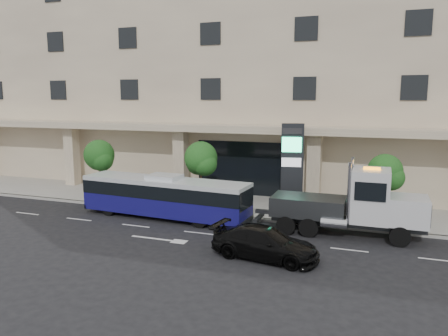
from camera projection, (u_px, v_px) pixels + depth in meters
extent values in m
plane|color=black|center=(209.00, 226.00, 25.46)|extent=(120.00, 120.00, 0.00)
cube|color=gray|center=(236.00, 205.00, 30.09)|extent=(120.00, 6.00, 0.15)
cube|color=gray|center=(221.00, 216.00, 27.30)|extent=(120.00, 0.30, 0.15)
cube|color=tan|center=(274.00, 67.00, 38.24)|extent=(60.00, 15.00, 20.00)
cube|color=tan|center=(244.00, 129.00, 30.94)|extent=(60.00, 2.80, 0.50)
cube|color=black|center=(248.00, 168.00, 32.51)|extent=(8.00, 0.12, 4.00)
cube|color=tan|center=(72.00, 155.00, 36.37)|extent=(0.90, 0.90, 4.90)
cube|color=tan|center=(181.00, 161.00, 33.02)|extent=(0.90, 0.90, 4.90)
cube|color=tan|center=(314.00, 169.00, 29.68)|extent=(0.90, 0.90, 4.90)
cylinder|color=#422B19|center=(100.00, 178.00, 31.89)|extent=(0.14, 0.14, 2.80)
sphere|color=#124118|center=(99.00, 155.00, 31.62)|extent=(2.20, 2.20, 2.20)
sphere|color=#124118|center=(102.00, 160.00, 31.36)|extent=(1.65, 1.65, 1.65)
sphere|color=#124118|center=(98.00, 160.00, 31.97)|extent=(1.54, 1.54, 1.54)
cylinder|color=#422B19|center=(201.00, 185.00, 29.21)|extent=(0.14, 0.14, 2.94)
sphere|color=#124118|center=(201.00, 158.00, 28.92)|extent=(2.20, 2.20, 2.20)
sphere|color=#124118|center=(205.00, 164.00, 28.67)|extent=(1.65, 1.65, 1.65)
sphere|color=#124118|center=(198.00, 163.00, 29.27)|extent=(1.54, 1.54, 1.54)
cylinder|color=#422B19|center=(383.00, 200.00, 25.38)|extent=(0.14, 0.14, 2.73)
sphere|color=#124118|center=(385.00, 171.00, 25.11)|extent=(2.00, 2.00, 2.00)
sphere|color=#124118|center=(391.00, 178.00, 24.86)|extent=(1.50, 1.50, 1.50)
sphere|color=#124118|center=(379.00, 177.00, 25.46)|extent=(1.40, 1.40, 1.40)
cylinder|color=black|center=(109.00, 209.00, 27.56)|extent=(0.91, 0.33, 0.90)
cylinder|color=black|center=(127.00, 202.00, 29.25)|extent=(0.91, 0.33, 0.90)
cylinder|color=black|center=(199.00, 220.00, 24.98)|extent=(0.91, 0.33, 0.90)
cylinder|color=black|center=(213.00, 212.00, 26.67)|extent=(0.91, 0.33, 0.90)
cube|color=navy|center=(165.00, 205.00, 26.91)|extent=(10.89, 3.00, 1.08)
cube|color=black|center=(165.00, 190.00, 26.76)|extent=(10.89, 3.04, 0.81)
cube|color=silver|center=(164.00, 181.00, 26.67)|extent=(10.89, 3.00, 0.27)
cube|color=silver|center=(164.00, 177.00, 26.63)|extent=(2.07, 1.57, 0.27)
cube|color=#2D3033|center=(97.00, 203.00, 29.11)|extent=(0.30, 2.24, 0.27)
cube|color=#2D3033|center=(245.00, 222.00, 24.85)|extent=(0.30, 2.24, 0.27)
cube|color=#2D3033|center=(346.00, 222.00, 23.57)|extent=(8.05, 0.97, 0.38)
cube|color=silver|center=(409.00, 211.00, 22.39)|extent=(1.90, 2.18, 1.42)
cube|color=silver|center=(429.00, 212.00, 22.07)|extent=(0.09, 1.89, 1.14)
cube|color=silver|center=(371.00, 195.00, 22.92)|extent=(1.90, 2.37, 2.74)
cube|color=black|center=(389.00, 188.00, 22.55)|extent=(0.11, 2.08, 1.14)
cylinder|color=silver|center=(349.00, 193.00, 22.27)|extent=(0.17, 0.17, 3.22)
cylinder|color=silver|center=(352.00, 186.00, 24.20)|extent=(0.17, 0.17, 3.22)
cube|color=#2D3033|center=(309.00, 206.00, 24.14)|extent=(3.98, 2.28, 1.04)
cube|color=#2D3033|center=(268.00, 212.00, 25.00)|extent=(1.51, 0.27, 0.21)
cube|color=#2D3033|center=(259.00, 218.00, 25.25)|extent=(0.24, 1.70, 0.17)
cube|color=orange|center=(372.00, 169.00, 22.69)|extent=(0.85, 0.33, 0.13)
cylinder|color=black|center=(400.00, 237.00, 21.78)|extent=(1.04, 0.31, 1.04)
cylinder|color=black|center=(399.00, 226.00, 23.62)|extent=(1.04, 0.31, 1.04)
cylinder|color=black|center=(309.00, 228.00, 23.31)|extent=(1.04, 0.31, 1.04)
cylinder|color=black|center=(314.00, 218.00, 25.15)|extent=(1.04, 0.31, 1.04)
cylinder|color=black|center=(286.00, 225.00, 23.72)|extent=(1.04, 0.31, 1.04)
cylinder|color=black|center=(293.00, 216.00, 25.57)|extent=(1.04, 0.31, 1.04)
imported|color=black|center=(265.00, 243.00, 20.20)|extent=(5.30, 2.72, 1.47)
cube|color=black|center=(292.00, 168.00, 27.84)|extent=(1.47, 0.75, 5.63)
cube|color=#27EF99|center=(292.00, 145.00, 27.36)|extent=(1.21, 0.31, 0.94)
cube|color=silver|center=(291.00, 162.00, 27.54)|extent=(1.21, 0.31, 0.56)
cube|color=#262628|center=(292.00, 131.00, 27.22)|extent=(1.21, 0.31, 0.38)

